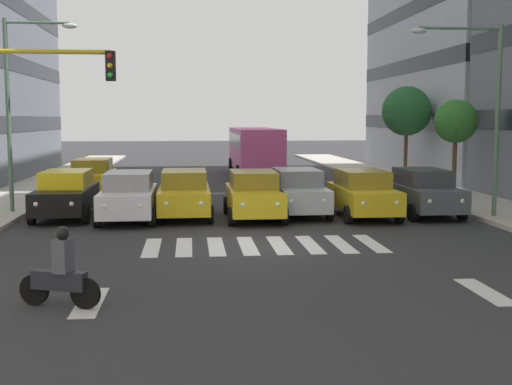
# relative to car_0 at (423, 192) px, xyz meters

# --- Properties ---
(ground_plane) EXTENTS (180.00, 180.00, 0.00)m
(ground_plane) POSITION_rel_car_0_xyz_m (6.61, 5.36, -0.89)
(ground_plane) COLOR #2D2D30
(crosswalk_markings) EXTENTS (6.75, 2.80, 0.01)m
(crosswalk_markings) POSITION_rel_car_0_xyz_m (6.61, 5.36, -0.88)
(crosswalk_markings) COLOR silver
(crosswalk_markings) RESTS_ON ground_plane
(lane_arrow_0) EXTENTS (0.50, 2.20, 0.01)m
(lane_arrow_0) POSITION_rel_car_0_xyz_m (2.56, 10.86, -0.88)
(lane_arrow_0) COLOR silver
(lane_arrow_0) RESTS_ON ground_plane
(lane_arrow_1) EXTENTS (0.50, 2.20, 0.01)m
(lane_arrow_1) POSITION_rel_car_0_xyz_m (10.67, 10.86, -0.88)
(lane_arrow_1) COLOR silver
(lane_arrow_1) RESTS_ON ground_plane
(car_0) EXTENTS (2.02, 4.44, 1.72)m
(car_0) POSITION_rel_car_0_xyz_m (0.00, 0.00, 0.00)
(car_0) COLOR #474C51
(car_0) RESTS_ON ground_plane
(car_1) EXTENTS (2.02, 4.44, 1.72)m
(car_1) POSITION_rel_car_0_xyz_m (2.39, 0.31, 0.00)
(car_1) COLOR gold
(car_1) RESTS_ON ground_plane
(car_2) EXTENTS (2.02, 4.44, 1.72)m
(car_2) POSITION_rel_car_0_xyz_m (4.68, -0.47, 0.00)
(car_2) COLOR #B2B7BC
(car_2) RESTS_ON ground_plane
(car_3) EXTENTS (2.02, 4.44, 1.72)m
(car_3) POSITION_rel_car_0_xyz_m (6.40, 0.31, 0.00)
(car_3) COLOR gold
(car_3) RESTS_ON ground_plane
(car_4) EXTENTS (2.02, 4.44, 1.72)m
(car_4) POSITION_rel_car_0_xyz_m (8.89, -0.25, 0.00)
(car_4) COLOR gold
(car_4) RESTS_ON ground_plane
(car_5) EXTENTS (2.02, 4.44, 1.72)m
(car_5) POSITION_rel_car_0_xyz_m (10.84, 0.26, 0.00)
(car_5) COLOR silver
(car_5) RESTS_ON ground_plane
(car_6) EXTENTS (2.02, 4.44, 1.72)m
(car_6) POSITION_rel_car_0_xyz_m (13.16, -0.59, 0.00)
(car_6) COLOR black
(car_6) RESTS_ON ground_plane
(car_row2_0) EXTENTS (2.02, 4.44, 1.72)m
(car_row2_0) POSITION_rel_car_0_xyz_m (13.23, -7.66, 0.00)
(car_row2_0) COLOR gold
(car_row2_0) RESTS_ON ground_plane
(bus_behind_traffic) EXTENTS (2.78, 10.50, 3.00)m
(bus_behind_traffic) POSITION_rel_car_0_xyz_m (4.68, -16.93, 0.97)
(bus_behind_traffic) COLOR #DB5193
(bus_behind_traffic) RESTS_ON ground_plane
(motorcycle_with_rider) EXTENTS (1.63, 0.69, 1.57)m
(motorcycle_with_rider) POSITION_rel_car_0_xyz_m (11.16, 11.13, -0.24)
(motorcycle_with_rider) COLOR black
(motorcycle_with_rider) RESTS_ON ground_plane
(traffic_light_gantry) EXTENTS (3.84, 0.36, 5.50)m
(traffic_light_gantry) POSITION_rel_car_0_xyz_m (13.25, 6.17, 2.77)
(traffic_light_gantry) COLOR #AD991E
(traffic_light_gantry) RESTS_ON ground_plane
(street_lamp_left) EXTENTS (3.30, 0.28, 6.68)m
(street_lamp_left) POSITION_rel_car_0_xyz_m (-1.50, 1.45, 3.43)
(street_lamp_left) COLOR #4C6B56
(street_lamp_left) RESTS_ON sidewalk_left
(street_lamp_right) EXTENTS (2.67, 0.28, 7.08)m
(street_lamp_right) POSITION_rel_car_0_xyz_m (14.90, -1.50, 3.57)
(street_lamp_right) COLOR #4C6B56
(street_lamp_right) RESTS_ON sidewalk_right
(street_tree_1) EXTENTS (1.94, 1.94, 4.30)m
(street_tree_1) POSITION_rel_car_0_xyz_m (-3.15, -4.78, 2.57)
(street_tree_1) COLOR #513823
(street_tree_1) RESTS_ON sidewalk_left
(street_tree_2) EXTENTS (2.75, 2.75, 5.25)m
(street_tree_2) POSITION_rel_car_0_xyz_m (-3.39, -12.24, 3.12)
(street_tree_2) COLOR #513823
(street_tree_2) RESTS_ON sidewalk_left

